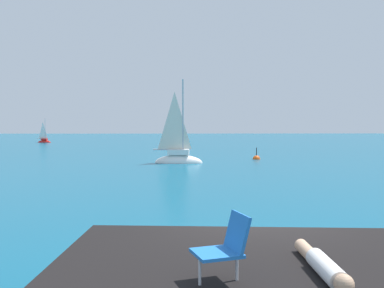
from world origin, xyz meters
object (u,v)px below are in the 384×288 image
object	(u,v)px
sailboat_near	(178,158)
person_sunbather	(323,265)
sailboat_far	(44,141)
marker_buoy	(256,159)
beach_chair	(226,245)

from	to	relation	value
sailboat_near	person_sunbather	size ratio (longest dim) A/B	3.47
sailboat_far	marker_buoy	world-z (taller)	sailboat_far
marker_buoy	sailboat_near	bearing A→B (deg)	-154.76
sailboat_near	beach_chair	bearing A→B (deg)	-83.25
marker_buoy	person_sunbather	bearing A→B (deg)	-97.58
sailboat_far	beach_chair	world-z (taller)	sailboat_far
sailboat_far	marker_buoy	xyz separation A→B (m)	(22.83, -23.23, -0.17)
person_sunbather	sailboat_far	bearing A→B (deg)	20.01
sailboat_far	marker_buoy	distance (m)	32.57
person_sunbather	marker_buoy	bearing A→B (deg)	-8.62
sailboat_near	marker_buoy	size ratio (longest dim) A/B	5.41
sailboat_near	marker_buoy	xyz separation A→B (m)	(5.69, 2.68, -0.32)
sailboat_near	beach_chair	world-z (taller)	sailboat_near
beach_chair	person_sunbather	bearing A→B (deg)	171.75
sailboat_far	sailboat_near	bearing A→B (deg)	-43.61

